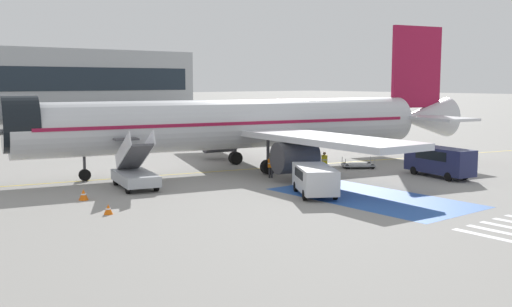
{
  "coord_description": "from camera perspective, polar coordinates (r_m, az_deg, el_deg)",
  "views": [
    {
      "loc": [
        -26.75,
        -38.61,
        7.08
      ],
      "look_at": [
        0.66,
        -4.2,
        1.77
      ],
      "focal_mm": 42.0,
      "sensor_mm": 36.0,
      "label": 1
    }
  ],
  "objects": [
    {
      "name": "ground_crew_0",
      "position": [
        45.95,
        1.49,
        -0.67
      ],
      "size": [
        0.49,
        0.4,
        1.8
      ],
      "rotation": [
        0.0,
        0.0,
        2.68
      ],
      "color": "#191E38",
      "rests_on": "ground_plane"
    },
    {
      "name": "baggage_cart",
      "position": [
        49.81,
        9.7,
        -1.09
      ],
      "size": [
        2.99,
        2.73,
        0.87
      ],
      "rotation": [
        0.0,
        0.0,
        4.09
      ],
      "color": "gray",
      "rests_on": "ground_plane"
    },
    {
      "name": "ground_crew_1",
      "position": [
        45.12,
        6.53,
        -0.82
      ],
      "size": [
        0.48,
        0.43,
        1.85
      ],
      "rotation": [
        0.0,
        0.0,
        5.68
      ],
      "color": "#191E38",
      "rests_on": "ground_plane"
    },
    {
      "name": "airliner",
      "position": [
        47.86,
        -1.52,
        2.82
      ],
      "size": [
        43.0,
        32.23,
        12.1
      ],
      "rotation": [
        0.0,
        0.0,
        1.35
      ],
      "color": "silver",
      "rests_on": "ground_plane"
    },
    {
      "name": "service_van_1",
      "position": [
        37.44,
        5.63,
        -2.33
      ],
      "size": [
        4.2,
        5.06,
        1.82
      ],
      "rotation": [
        0.0,
        0.0,
        5.73
      ],
      "color": "silver",
      "rests_on": "ground_plane"
    },
    {
      "name": "fuel_tanker",
      "position": [
        68.23,
        -7.16,
        2.45
      ],
      "size": [
        9.82,
        3.39,
        3.67
      ],
      "rotation": [
        0.0,
        0.0,
        -1.66
      ],
      "color": "#38383D",
      "rests_on": "ground_plane"
    },
    {
      "name": "apron_leadline_yellow",
      "position": [
        47.98,
        -2.25,
        -1.6
      ],
      "size": [
        75.28,
        16.83,
        0.01
      ],
      "primitive_type": "cube",
      "rotation": [
        0.0,
        0.0,
        1.35
      ],
      "color": "gold",
      "rests_on": "ground_plane"
    },
    {
      "name": "ground_crew_2",
      "position": [
        44.03,
        1.41,
        -1.15
      ],
      "size": [
        0.48,
        0.45,
        1.63
      ],
      "rotation": [
        0.0,
        0.0,
        5.62
      ],
      "color": "#2D2D33",
      "rests_on": "ground_plane"
    },
    {
      "name": "apron_stand_patch_blue",
      "position": [
        37.49,
        10.97,
        -4.13
      ],
      "size": [
        6.52,
        12.62,
        0.01
      ],
      "primitive_type": "cube",
      "color": "#2856A8",
      "rests_on": "ground_plane"
    },
    {
      "name": "apron_walkway_bar_0",
      "position": [
        29.73,
        21.24,
        -7.36
      ],
      "size": [
        0.44,
        3.6,
        0.01
      ],
      "primitive_type": "cube",
      "color": "silver",
      "rests_on": "ground_plane"
    },
    {
      "name": "boarding_stairs_forward",
      "position": [
        40.66,
        -11.46,
        -1.87
      ],
      "size": [
        3.18,
        5.52,
        3.99
      ],
      "rotation": [
        0.0,
        0.0,
        -0.22
      ],
      "color": "#ADB2BA",
      "rests_on": "ground_plane"
    },
    {
      "name": "apron_walkway_bar_1",
      "position": [
        30.75,
        22.38,
        -6.95
      ],
      "size": [
        0.44,
        3.6,
        0.01
      ],
      "primitive_type": "cube",
      "color": "silver",
      "rests_on": "ground_plane"
    },
    {
      "name": "service_van_0",
      "position": [
        46.46,
        17.06,
        -0.54
      ],
      "size": [
        2.74,
        5.82,
        2.22
      ],
      "rotation": [
        0.0,
        0.0,
        6.11
      ],
      "color": "#1E234C",
      "rests_on": "ground_plane"
    },
    {
      "name": "traffic_cone_0",
      "position": [
        37.42,
        -16.11,
        -3.78
      ],
      "size": [
        0.59,
        0.59,
        0.66
      ],
      "color": "orange",
      "rests_on": "ground_plane"
    },
    {
      "name": "traffic_cone_1",
      "position": [
        33.14,
        -13.89,
        -5.17
      ],
      "size": [
        0.49,
        0.49,
        0.55
      ],
      "color": "orange",
      "rests_on": "ground_plane"
    },
    {
      "name": "ground_plane",
      "position": [
        47.5,
        -3.78,
        -1.71
      ],
      "size": [
        600.0,
        600.0,
        0.0
      ],
      "primitive_type": "plane",
      "color": "gray"
    }
  ]
}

